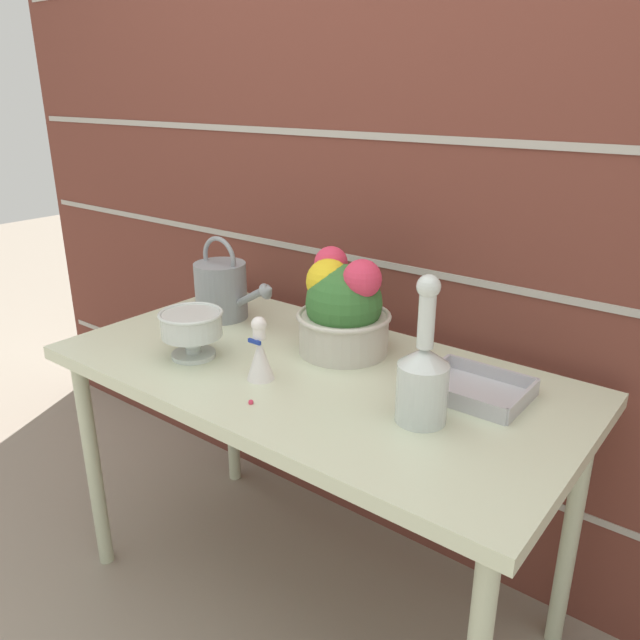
{
  "coord_description": "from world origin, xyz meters",
  "views": [
    {
      "loc": [
        0.9,
        -1.12,
        1.41
      ],
      "look_at": [
        0.0,
        0.03,
        0.86
      ],
      "focal_mm": 35.0,
      "sensor_mm": 36.0,
      "label": 1
    }
  ],
  "objects_px": {
    "watering_can": "(222,289)",
    "flower_planter": "(343,308)",
    "crystal_pedestal_bowl": "(192,327)",
    "figurine_vase": "(260,354)",
    "wire_tray": "(475,390)",
    "glass_decanter": "(423,376)"
  },
  "relations": [
    {
      "from": "flower_planter",
      "to": "figurine_vase",
      "type": "distance_m",
      "value": 0.27
    },
    {
      "from": "glass_decanter",
      "to": "flower_planter",
      "type": "bearing_deg",
      "value": 150.46
    },
    {
      "from": "crystal_pedestal_bowl",
      "to": "glass_decanter",
      "type": "bearing_deg",
      "value": 6.49
    },
    {
      "from": "watering_can",
      "to": "flower_planter",
      "type": "distance_m",
      "value": 0.45
    },
    {
      "from": "watering_can",
      "to": "wire_tray",
      "type": "height_order",
      "value": "watering_can"
    },
    {
      "from": "crystal_pedestal_bowl",
      "to": "flower_planter",
      "type": "xyz_separation_m",
      "value": [
        0.29,
        0.27,
        0.04
      ]
    },
    {
      "from": "watering_can",
      "to": "wire_tray",
      "type": "relative_size",
      "value": 1.29
    },
    {
      "from": "watering_can",
      "to": "glass_decanter",
      "type": "xyz_separation_m",
      "value": [
        0.79,
        -0.19,
        0.01
      ]
    },
    {
      "from": "figurine_vase",
      "to": "wire_tray",
      "type": "distance_m",
      "value": 0.51
    },
    {
      "from": "figurine_vase",
      "to": "wire_tray",
      "type": "relative_size",
      "value": 0.69
    },
    {
      "from": "watering_can",
      "to": "crystal_pedestal_bowl",
      "type": "relative_size",
      "value": 1.8
    },
    {
      "from": "flower_planter",
      "to": "crystal_pedestal_bowl",
      "type": "bearing_deg",
      "value": -136.65
    },
    {
      "from": "watering_can",
      "to": "wire_tray",
      "type": "xyz_separation_m",
      "value": [
        0.84,
        -0.0,
        -0.08
      ]
    },
    {
      "from": "watering_can",
      "to": "crystal_pedestal_bowl",
      "type": "xyz_separation_m",
      "value": [
        0.16,
        -0.26,
        -0.01
      ]
    },
    {
      "from": "glass_decanter",
      "to": "figurine_vase",
      "type": "bearing_deg",
      "value": -171.57
    },
    {
      "from": "flower_planter",
      "to": "watering_can",
      "type": "bearing_deg",
      "value": -178.28
    },
    {
      "from": "glass_decanter",
      "to": "wire_tray",
      "type": "relative_size",
      "value": 1.38
    },
    {
      "from": "flower_planter",
      "to": "figurine_vase",
      "type": "height_order",
      "value": "flower_planter"
    },
    {
      "from": "watering_can",
      "to": "flower_planter",
      "type": "height_order",
      "value": "flower_planter"
    },
    {
      "from": "watering_can",
      "to": "wire_tray",
      "type": "bearing_deg",
      "value": -0.3
    },
    {
      "from": "watering_can",
      "to": "figurine_vase",
      "type": "xyz_separation_m",
      "value": [
        0.39,
        -0.25,
        -0.03
      ]
    },
    {
      "from": "crystal_pedestal_bowl",
      "to": "glass_decanter",
      "type": "height_order",
      "value": "glass_decanter"
    }
  ]
}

